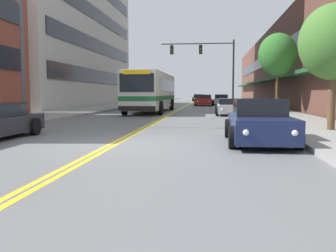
{
  "coord_description": "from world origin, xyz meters",
  "views": [
    {
      "loc": [
        2.91,
        -10.93,
        1.56
      ],
      "look_at": [
        -0.22,
        16.58,
        -0.92
      ],
      "focal_mm": 40.0,
      "sensor_mm": 36.0,
      "label": 1
    }
  ],
  "objects_px": {
    "car_red_moving_lead": "(204,100)",
    "fire_hydrant": "(271,112)",
    "street_tree_right_near": "(334,42)",
    "city_bus": "(152,90)",
    "traffic_signal_mast": "(209,59)",
    "car_silver_parked_right_far": "(231,107)",
    "car_white_parked_right_mid": "(221,100)",
    "street_lamp_left_near": "(27,28)",
    "car_black_moving_second": "(199,98)",
    "street_tree_right_mid": "(278,55)",
    "car_champagne_parked_left_mid": "(147,101)",
    "car_navy_parked_right_foreground": "(259,122)"
  },
  "relations": [
    {
      "from": "fire_hydrant",
      "to": "car_white_parked_right_mid",
      "type": "bearing_deg",
      "value": 93.2
    },
    {
      "from": "car_navy_parked_right_foreground",
      "to": "traffic_signal_mast",
      "type": "distance_m",
      "value": 27.76
    },
    {
      "from": "car_white_parked_right_mid",
      "to": "traffic_signal_mast",
      "type": "relative_size",
      "value": 0.59
    },
    {
      "from": "car_white_parked_right_mid",
      "to": "car_champagne_parked_left_mid",
      "type": "bearing_deg",
      "value": -141.74
    },
    {
      "from": "car_black_moving_second",
      "to": "street_lamp_left_near",
      "type": "distance_m",
      "value": 51.81
    },
    {
      "from": "car_silver_parked_right_far",
      "to": "street_tree_right_near",
      "type": "distance_m",
      "value": 12.54
    },
    {
      "from": "city_bus",
      "to": "car_black_moving_second",
      "type": "relative_size",
      "value": 2.93
    },
    {
      "from": "fire_hydrant",
      "to": "street_tree_right_near",
      "type": "bearing_deg",
      "value": -71.96
    },
    {
      "from": "car_champagne_parked_left_mid",
      "to": "street_tree_right_near",
      "type": "relative_size",
      "value": 0.96
    },
    {
      "from": "traffic_signal_mast",
      "to": "street_tree_right_near",
      "type": "height_order",
      "value": "traffic_signal_mast"
    },
    {
      "from": "city_bus",
      "to": "traffic_signal_mast",
      "type": "bearing_deg",
      "value": 63.64
    },
    {
      "from": "city_bus",
      "to": "car_red_moving_lead",
      "type": "height_order",
      "value": "city_bus"
    },
    {
      "from": "car_navy_parked_right_foreground",
      "to": "car_silver_parked_right_far",
      "type": "relative_size",
      "value": 1.02
    },
    {
      "from": "street_lamp_left_near",
      "to": "street_tree_right_mid",
      "type": "distance_m",
      "value": 16.66
    },
    {
      "from": "street_lamp_left_near",
      "to": "street_tree_right_near",
      "type": "bearing_deg",
      "value": -4.56
    },
    {
      "from": "car_champagne_parked_left_mid",
      "to": "traffic_signal_mast",
      "type": "xyz_separation_m",
      "value": [
        7.04,
        -3.19,
        4.38
      ]
    },
    {
      "from": "car_red_moving_lead",
      "to": "street_tree_right_near",
      "type": "xyz_separation_m",
      "value": [
        5.33,
        -30.84,
        2.8
      ]
    },
    {
      "from": "car_black_moving_second",
      "to": "car_champagne_parked_left_mid",
      "type": "bearing_deg",
      "value": -101.81
    },
    {
      "from": "car_champagne_parked_left_mid",
      "to": "fire_hydrant",
      "type": "relative_size",
      "value": 5.61
    },
    {
      "from": "car_white_parked_right_mid",
      "to": "car_red_moving_lead",
      "type": "height_order",
      "value": "car_white_parked_right_mid"
    },
    {
      "from": "car_white_parked_right_mid",
      "to": "car_silver_parked_right_far",
      "type": "distance_m",
      "value": 22.65
    },
    {
      "from": "city_bus",
      "to": "car_white_parked_right_mid",
      "type": "relative_size",
      "value": 2.76
    },
    {
      "from": "traffic_signal_mast",
      "to": "fire_hydrant",
      "type": "xyz_separation_m",
      "value": [
        3.28,
        -19.79,
        -4.44
      ]
    },
    {
      "from": "car_champagne_parked_left_mid",
      "to": "car_red_moving_lead",
      "type": "relative_size",
      "value": 0.94
    },
    {
      "from": "car_red_moving_lead",
      "to": "car_silver_parked_right_far",
      "type": "bearing_deg",
      "value": -83.47
    },
    {
      "from": "car_navy_parked_right_foreground",
      "to": "street_tree_right_near",
      "type": "distance_m",
      "value": 5.06
    },
    {
      "from": "car_white_parked_right_mid",
      "to": "street_tree_right_near",
      "type": "relative_size",
      "value": 0.95
    },
    {
      "from": "car_silver_parked_right_far",
      "to": "street_tree_right_near",
      "type": "relative_size",
      "value": 0.93
    },
    {
      "from": "car_white_parked_right_mid",
      "to": "fire_hydrant",
      "type": "height_order",
      "value": "car_white_parked_right_mid"
    },
    {
      "from": "car_navy_parked_right_foreground",
      "to": "fire_hydrant",
      "type": "height_order",
      "value": "car_navy_parked_right_foreground"
    },
    {
      "from": "car_black_moving_second",
      "to": "car_red_moving_lead",
      "type": "bearing_deg",
      "value": -86.47
    },
    {
      "from": "car_silver_parked_right_far",
      "to": "city_bus",
      "type": "bearing_deg",
      "value": 150.06
    },
    {
      "from": "traffic_signal_mast",
      "to": "fire_hydrant",
      "type": "relative_size",
      "value": 9.44
    },
    {
      "from": "city_bus",
      "to": "car_navy_parked_right_foreground",
      "type": "xyz_separation_m",
      "value": [
        6.25,
        -18.26,
        -1.11
      ]
    },
    {
      "from": "fire_hydrant",
      "to": "car_navy_parked_right_foreground",
      "type": "bearing_deg",
      "value": -101.47
    },
    {
      "from": "car_silver_parked_right_far",
      "to": "car_black_moving_second",
      "type": "distance_m",
      "value": 40.7
    },
    {
      "from": "car_white_parked_right_mid",
      "to": "car_black_moving_second",
      "type": "bearing_deg",
      "value": 101.01
    },
    {
      "from": "street_lamp_left_near",
      "to": "fire_hydrant",
      "type": "relative_size",
      "value": 9.19
    },
    {
      "from": "car_navy_parked_right_foreground",
      "to": "street_tree_right_near",
      "type": "relative_size",
      "value": 0.95
    },
    {
      "from": "car_champagne_parked_left_mid",
      "to": "street_lamp_left_near",
      "type": "height_order",
      "value": "street_lamp_left_near"
    },
    {
      "from": "car_red_moving_lead",
      "to": "fire_hydrant",
      "type": "bearing_deg",
      "value": -81.7
    },
    {
      "from": "street_tree_right_near",
      "to": "car_champagne_parked_left_mid",
      "type": "bearing_deg",
      "value": 113.19
    },
    {
      "from": "car_black_moving_second",
      "to": "car_white_parked_right_mid",
      "type": "bearing_deg",
      "value": -78.99
    },
    {
      "from": "traffic_signal_mast",
      "to": "street_lamp_left_near",
      "type": "relative_size",
      "value": 1.03
    },
    {
      "from": "fire_hydrant",
      "to": "street_tree_right_mid",
      "type": "bearing_deg",
      "value": 78.25
    },
    {
      "from": "street_lamp_left_near",
      "to": "car_black_moving_second",
      "type": "bearing_deg",
      "value": 83.5
    },
    {
      "from": "car_red_moving_lead",
      "to": "car_black_moving_second",
      "type": "xyz_separation_m",
      "value": [
        -1.33,
        21.5,
        -0.02
      ]
    },
    {
      "from": "car_champagne_parked_left_mid",
      "to": "street_tree_right_mid",
      "type": "relative_size",
      "value": 0.82
    },
    {
      "from": "car_navy_parked_right_foreground",
      "to": "car_silver_parked_right_far",
      "type": "bearing_deg",
      "value": 90.42
    },
    {
      "from": "car_navy_parked_right_foreground",
      "to": "car_red_moving_lead",
      "type": "height_order",
      "value": "car_navy_parked_right_foreground"
    }
  ]
}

